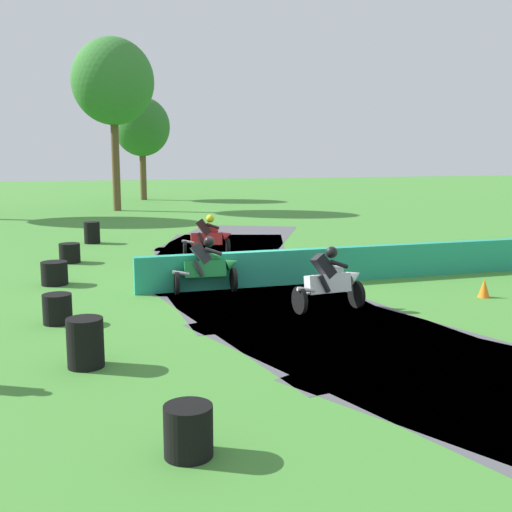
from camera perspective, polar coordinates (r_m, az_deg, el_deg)
ground_plane at (r=16.26m, az=-0.78°, el=-2.76°), size 120.00×120.00×0.00m
track_asphalt at (r=16.55m, az=2.40°, el=-2.53°), size 8.60×27.11×0.01m
safety_barrier at (r=18.28m, az=14.82°, el=-0.27°), size 15.95×0.74×0.90m
motorcycle_lead_red at (r=20.69m, az=-4.25°, el=1.70°), size 1.71×0.85×1.43m
motorcycle_chase_green at (r=15.54m, az=-4.33°, el=-0.91°), size 1.69×0.79×1.43m
motorcycle_trailing_white at (r=13.89m, az=6.68°, el=-2.16°), size 1.67×0.88×1.43m
tire_stack_near at (r=24.51m, az=-14.43°, el=2.03°), size 0.58×0.58×0.80m
tire_stack_mid_a at (r=20.48m, az=-16.29°, el=0.25°), size 0.64×0.64×0.60m
tire_stack_mid_b at (r=17.25m, az=-17.55°, el=-1.47°), size 0.67×0.67×0.60m
tire_stack_far at (r=13.40m, az=-17.31°, el=-4.53°), size 0.58×0.58×0.60m
tire_stack_extra_a at (r=10.63m, az=-14.99°, el=-7.48°), size 0.59×0.59×0.80m
tire_stack_extra_b at (r=7.52m, az=-6.06°, el=-15.25°), size 0.56×0.56×0.60m
traffic_cone at (r=15.99m, az=19.69°, el=-2.72°), size 0.28×0.28×0.44m
tree_far_left at (r=45.29m, az=-10.16°, el=11.25°), size 3.83×3.83×7.02m
tree_mid_rise at (r=37.60m, az=-12.65°, el=14.90°), size 4.56×4.56×9.60m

